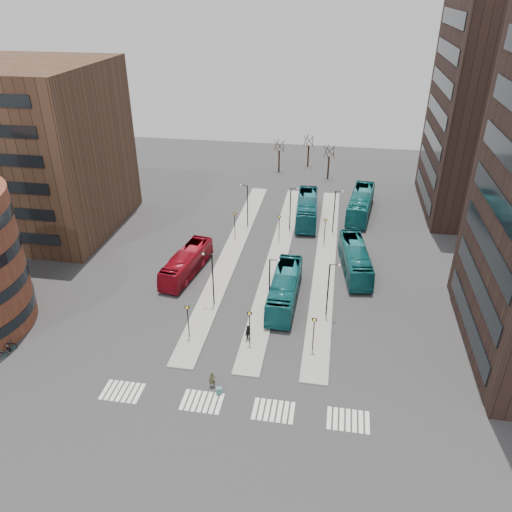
% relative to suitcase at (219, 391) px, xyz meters
% --- Properties ---
extents(ground, '(160.00, 160.00, 0.00)m').
position_rel_suitcase_xyz_m(ground, '(-0.20, -5.15, -0.31)').
color(ground, '#2B2B2D').
rests_on(ground, ground).
extents(island_left, '(2.50, 45.00, 0.15)m').
position_rel_suitcase_xyz_m(island_left, '(-4.20, 24.85, -0.23)').
color(island_left, gray).
rests_on(island_left, ground).
extents(island_mid, '(2.50, 45.00, 0.15)m').
position_rel_suitcase_xyz_m(island_mid, '(1.80, 24.85, -0.23)').
color(island_mid, gray).
rests_on(island_mid, ground).
extents(island_right, '(2.50, 45.00, 0.15)m').
position_rel_suitcase_xyz_m(island_right, '(7.80, 24.85, -0.23)').
color(island_right, gray).
rests_on(island_right, ground).
extents(suitcase, '(0.59, 0.53, 0.61)m').
position_rel_suitcase_xyz_m(suitcase, '(0.00, 0.00, 0.00)').
color(suitcase, navy).
rests_on(suitcase, ground).
extents(red_bus, '(3.94, 10.70, 2.91)m').
position_rel_suitcase_xyz_m(red_bus, '(-8.32, 18.72, 1.15)').
color(red_bus, maroon).
rests_on(red_bus, ground).
extents(teal_bus_a, '(2.86, 11.43, 3.17)m').
position_rel_suitcase_xyz_m(teal_bus_a, '(3.80, 14.78, 1.28)').
color(teal_bus_a, '#146168').
rests_on(teal_bus_a, ground).
extents(teal_bus_b, '(3.40, 12.21, 3.37)m').
position_rel_suitcase_xyz_m(teal_bus_b, '(4.49, 36.62, 1.38)').
color(teal_bus_b, '#135962').
rests_on(teal_bus_b, ground).
extents(teal_bus_c, '(4.16, 11.62, 3.17)m').
position_rel_suitcase_xyz_m(teal_bus_c, '(11.32, 22.78, 1.28)').
color(teal_bus_c, '#135B60').
rests_on(teal_bus_c, ground).
extents(teal_bus_d, '(4.46, 12.73, 3.47)m').
position_rel_suitcase_xyz_m(teal_bus_d, '(12.21, 39.78, 1.43)').
color(teal_bus_d, '#15696D').
rests_on(teal_bus_d, ground).
extents(traveller, '(0.65, 0.50, 1.59)m').
position_rel_suitcase_xyz_m(traveller, '(-0.75, 0.71, 0.49)').
color(traveller, '#434529').
rests_on(traveller, ground).
extents(commuter_a, '(0.83, 0.66, 1.65)m').
position_rel_suitcase_xyz_m(commuter_a, '(-8.75, 14.04, 0.52)').
color(commuter_a, black).
rests_on(commuter_a, ground).
extents(commuter_b, '(0.66, 1.08, 1.73)m').
position_rel_suitcase_xyz_m(commuter_b, '(1.10, 7.46, 0.56)').
color(commuter_b, black).
rests_on(commuter_b, ground).
extents(commuter_c, '(1.05, 1.22, 1.63)m').
position_rel_suitcase_xyz_m(commuter_c, '(3.40, 10.96, 0.51)').
color(commuter_c, black).
rests_on(commuter_c, ground).
extents(bicycle_mid, '(1.65, 0.98, 0.96)m').
position_rel_suitcase_xyz_m(bicycle_mid, '(-21.20, 2.17, 0.17)').
color(bicycle_mid, gray).
rests_on(bicycle_mid, ground).
extents(bicycle_far, '(2.01, 1.05, 1.00)m').
position_rel_suitcase_xyz_m(bicycle_far, '(-21.20, 2.36, 0.20)').
color(bicycle_far, gray).
rests_on(bicycle_far, ground).
extents(crosswalk_stripes, '(22.35, 2.40, 0.01)m').
position_rel_suitcase_xyz_m(crosswalk_stripes, '(1.55, -1.15, -0.30)').
color(crosswalk_stripes, silver).
rests_on(crosswalk_stripes, ground).
extents(office_block, '(25.00, 20.12, 22.00)m').
position_rel_suitcase_xyz_m(office_block, '(-34.20, 28.83, 10.69)').
color(office_block, '#4F3424').
rests_on(office_block, ground).
extents(sign_poles, '(12.45, 22.12, 3.65)m').
position_rel_suitcase_xyz_m(sign_poles, '(1.40, 17.84, 2.10)').
color(sign_poles, black).
rests_on(sign_poles, ground).
extents(lamp_posts, '(14.04, 20.24, 6.12)m').
position_rel_suitcase_xyz_m(lamp_posts, '(2.44, 22.85, 3.27)').
color(lamp_posts, black).
rests_on(lamp_posts, ground).
extents(bare_trees, '(10.97, 8.14, 5.90)m').
position_rel_suitcase_xyz_m(bare_trees, '(2.47, 57.51, 2.42)').
color(bare_trees, black).
rests_on(bare_trees, ground).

